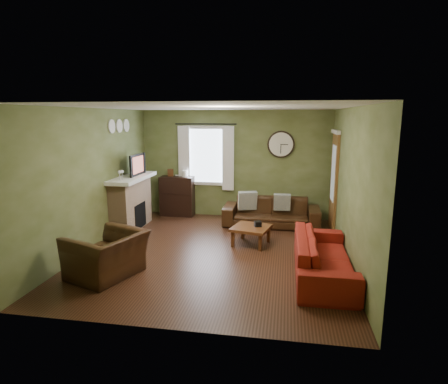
% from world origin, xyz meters
% --- Properties ---
extents(floor, '(4.60, 5.20, 0.00)m').
position_xyz_m(floor, '(0.00, 0.00, 0.00)').
color(floor, '#391F13').
rests_on(floor, ground).
extents(ceiling, '(4.60, 5.20, 0.00)m').
position_xyz_m(ceiling, '(0.00, 0.00, 2.60)').
color(ceiling, white).
rests_on(ceiling, ground).
extents(wall_left, '(0.00, 5.20, 2.60)m').
position_xyz_m(wall_left, '(-2.30, 0.00, 1.30)').
color(wall_left, '#606B3B').
rests_on(wall_left, ground).
extents(wall_right, '(0.00, 5.20, 2.60)m').
position_xyz_m(wall_right, '(2.30, 0.00, 1.30)').
color(wall_right, '#606B3B').
rests_on(wall_right, ground).
extents(wall_back, '(4.60, 0.00, 2.60)m').
position_xyz_m(wall_back, '(0.00, 2.60, 1.30)').
color(wall_back, '#606B3B').
rests_on(wall_back, ground).
extents(wall_front, '(4.60, 0.00, 2.60)m').
position_xyz_m(wall_front, '(0.00, -2.60, 1.30)').
color(wall_front, '#606B3B').
rests_on(wall_front, ground).
extents(fireplace, '(0.40, 1.40, 1.10)m').
position_xyz_m(fireplace, '(-2.10, 1.15, 0.55)').
color(fireplace, tan).
rests_on(fireplace, floor).
extents(firebox, '(0.04, 0.60, 0.55)m').
position_xyz_m(firebox, '(-1.91, 1.15, 0.30)').
color(firebox, black).
rests_on(firebox, fireplace).
extents(mantel, '(0.58, 1.60, 0.08)m').
position_xyz_m(mantel, '(-2.07, 1.15, 1.14)').
color(mantel, white).
rests_on(mantel, fireplace).
extents(tv, '(0.08, 0.60, 0.35)m').
position_xyz_m(tv, '(-2.05, 1.30, 1.35)').
color(tv, black).
rests_on(tv, mantel).
extents(tv_screen, '(0.02, 0.62, 0.36)m').
position_xyz_m(tv_screen, '(-1.97, 1.30, 1.41)').
color(tv_screen, '#994C3F').
rests_on(tv_screen, mantel).
extents(medallion_left, '(0.28, 0.28, 0.03)m').
position_xyz_m(medallion_left, '(-2.28, 0.80, 2.25)').
color(medallion_left, white).
rests_on(medallion_left, wall_left).
extents(medallion_mid, '(0.28, 0.28, 0.03)m').
position_xyz_m(medallion_mid, '(-2.28, 1.15, 2.25)').
color(medallion_mid, white).
rests_on(medallion_mid, wall_left).
extents(medallion_right, '(0.28, 0.28, 0.03)m').
position_xyz_m(medallion_right, '(-2.28, 1.50, 2.25)').
color(medallion_right, white).
rests_on(medallion_right, wall_left).
extents(window_pane, '(1.00, 0.02, 1.30)m').
position_xyz_m(window_pane, '(-0.70, 2.58, 1.50)').
color(window_pane, silver).
rests_on(window_pane, wall_back).
extents(curtain_rod, '(0.03, 0.03, 1.50)m').
position_xyz_m(curtain_rod, '(-0.70, 2.48, 2.27)').
color(curtain_rod, black).
rests_on(curtain_rod, wall_back).
extents(curtain_left, '(0.28, 0.04, 1.55)m').
position_xyz_m(curtain_left, '(-1.25, 2.48, 1.45)').
color(curtain_left, white).
rests_on(curtain_left, wall_back).
extents(curtain_right, '(0.28, 0.04, 1.55)m').
position_xyz_m(curtain_right, '(-0.15, 2.48, 1.45)').
color(curtain_right, white).
rests_on(curtain_right, wall_back).
extents(wall_clock, '(0.64, 0.06, 0.64)m').
position_xyz_m(wall_clock, '(1.10, 2.55, 1.80)').
color(wall_clock, white).
rests_on(wall_clock, wall_back).
extents(door, '(0.05, 0.90, 2.10)m').
position_xyz_m(door, '(2.27, 1.85, 1.05)').
color(door, brown).
rests_on(door, floor).
extents(bookshelf, '(0.83, 0.35, 0.99)m').
position_xyz_m(bookshelf, '(-1.43, 2.40, 0.49)').
color(bookshelf, black).
rests_on(bookshelf, floor).
extents(book, '(0.24, 0.28, 0.02)m').
position_xyz_m(book, '(-1.52, 2.60, 0.96)').
color(book, '#542C15').
rests_on(book, bookshelf).
extents(sofa_brown, '(2.15, 0.84, 0.63)m').
position_xyz_m(sofa_brown, '(0.94, 1.90, 0.31)').
color(sofa_brown, black).
rests_on(sofa_brown, floor).
extents(pillow_left, '(0.38, 0.13, 0.38)m').
position_xyz_m(pillow_left, '(1.17, 1.92, 0.55)').
color(pillow_left, gray).
rests_on(pillow_left, sofa_brown).
extents(pillow_right, '(0.44, 0.26, 0.42)m').
position_xyz_m(pillow_right, '(0.39, 1.94, 0.55)').
color(pillow_right, gray).
rests_on(pillow_right, sofa_brown).
extents(sofa_red, '(0.84, 2.16, 0.63)m').
position_xyz_m(sofa_red, '(1.86, -0.73, 0.31)').
color(sofa_red, maroon).
rests_on(sofa_red, floor).
extents(armchair, '(1.24, 1.32, 0.69)m').
position_xyz_m(armchair, '(-1.45, -1.31, 0.35)').
color(armchair, black).
rests_on(armchair, floor).
extents(coffee_table, '(0.82, 0.82, 0.36)m').
position_xyz_m(coffee_table, '(0.61, 0.52, 0.18)').
color(coffee_table, '#542C15').
rests_on(coffee_table, floor).
extents(tissue_box, '(0.16, 0.16, 0.10)m').
position_xyz_m(tissue_box, '(0.74, 0.56, 0.40)').
color(tissue_box, black).
rests_on(tissue_box, coffee_table).
extents(wine_glass_a, '(0.07, 0.07, 0.21)m').
position_xyz_m(wine_glass_a, '(-2.05, 0.55, 1.28)').
color(wine_glass_a, white).
rests_on(wine_glass_a, mantel).
extents(wine_glass_b, '(0.07, 0.07, 0.20)m').
position_xyz_m(wine_glass_b, '(-2.05, 0.67, 1.28)').
color(wine_glass_b, white).
rests_on(wine_glass_b, mantel).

